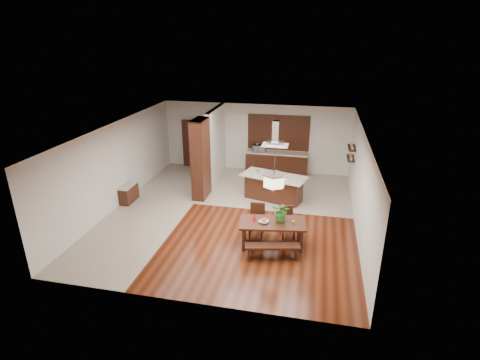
% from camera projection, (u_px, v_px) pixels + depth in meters
% --- Properties ---
extents(room_shell, '(9.00, 9.04, 2.92)m').
position_uv_depth(room_shell, '(231.00, 155.00, 11.78)').
color(room_shell, '#3E180B').
rests_on(room_shell, ground).
extents(tile_hallway, '(2.50, 9.00, 0.01)m').
position_uv_depth(tile_hallway, '(155.00, 206.00, 13.08)').
color(tile_hallway, '#B5A897').
rests_on(tile_hallway, ground).
extents(tile_kitchen, '(5.50, 4.00, 0.01)m').
position_uv_depth(tile_kitchen, '(277.00, 189.00, 14.57)').
color(tile_kitchen, '#B5A897').
rests_on(tile_kitchen, ground).
extents(soffit_band, '(8.00, 9.00, 0.02)m').
position_uv_depth(soffit_band, '(230.00, 130.00, 11.48)').
color(soffit_band, '#38210E').
rests_on(soffit_band, room_shell).
extents(partition_pier, '(0.45, 1.00, 2.90)m').
position_uv_depth(partition_pier, '(201.00, 159.00, 13.37)').
color(partition_pier, black).
rests_on(partition_pier, ground).
extents(partition_stub, '(0.18, 2.40, 2.90)m').
position_uv_depth(partition_stub, '(216.00, 143.00, 15.28)').
color(partition_stub, silver).
rests_on(partition_stub, ground).
extents(hallway_console, '(0.37, 0.88, 0.63)m').
position_uv_depth(hallway_console, '(129.00, 193.00, 13.35)').
color(hallway_console, black).
rests_on(hallway_console, ground).
extents(hallway_doorway, '(1.10, 0.20, 2.10)m').
position_uv_depth(hallway_doorway, '(195.00, 144.00, 16.69)').
color(hallway_doorway, black).
rests_on(hallway_doorway, ground).
extents(rear_counter, '(2.60, 0.62, 0.95)m').
position_uv_depth(rear_counter, '(277.00, 163.00, 15.99)').
color(rear_counter, black).
rests_on(rear_counter, ground).
extents(kitchen_window, '(2.60, 0.08, 1.50)m').
position_uv_depth(kitchen_window, '(278.00, 132.00, 15.76)').
color(kitchen_window, '#96612D').
rests_on(kitchen_window, room_shell).
extents(shelf_lower, '(0.26, 0.90, 0.04)m').
position_uv_depth(shelf_lower, '(351.00, 158.00, 13.63)').
color(shelf_lower, black).
rests_on(shelf_lower, room_shell).
extents(shelf_upper, '(0.26, 0.90, 0.04)m').
position_uv_depth(shelf_upper, '(352.00, 148.00, 13.49)').
color(shelf_upper, black).
rests_on(shelf_upper, room_shell).
extents(dining_table, '(1.94, 1.17, 0.76)m').
position_uv_depth(dining_table, '(272.00, 228.00, 10.48)').
color(dining_table, black).
rests_on(dining_table, ground).
extents(dining_bench, '(1.50, 0.63, 0.41)m').
position_uv_depth(dining_bench, '(272.00, 252.00, 9.99)').
color(dining_bench, black).
rests_on(dining_bench, ground).
extents(dining_chair_left, '(0.45, 0.45, 0.99)m').
position_uv_depth(dining_chair_left, '(257.00, 220.00, 11.04)').
color(dining_chair_left, black).
rests_on(dining_chair_left, ground).
extents(dining_chair_right, '(0.52, 0.52, 0.92)m').
position_uv_depth(dining_chair_right, '(287.00, 222.00, 11.00)').
color(dining_chair_right, black).
rests_on(dining_chair_right, ground).
extents(pendant_lantern, '(0.64, 0.64, 1.31)m').
position_uv_depth(pendant_lantern, '(274.00, 172.00, 9.86)').
color(pendant_lantern, beige).
rests_on(pendant_lantern, room_shell).
extents(foliage_plant, '(0.61, 0.56, 0.58)m').
position_uv_depth(foliage_plant, '(281.00, 212.00, 10.34)').
color(foliage_plant, '#2D6F25').
rests_on(foliage_plant, dining_table).
extents(fruit_bowl, '(0.33, 0.33, 0.06)m').
position_uv_depth(fruit_bowl, '(264.00, 222.00, 10.34)').
color(fruit_bowl, beige).
rests_on(fruit_bowl, dining_table).
extents(napkin_cone, '(0.16, 0.16, 0.21)m').
position_uv_depth(napkin_cone, '(254.00, 217.00, 10.46)').
color(napkin_cone, red).
rests_on(napkin_cone, dining_table).
extents(gold_ornament, '(0.07, 0.07, 0.09)m').
position_uv_depth(gold_ornament, '(293.00, 223.00, 10.26)').
color(gold_ornament, gold).
rests_on(gold_ornament, dining_table).
extents(kitchen_island, '(2.47, 1.58, 0.94)m').
position_uv_depth(kitchen_island, '(274.00, 187.00, 13.47)').
color(kitchen_island, black).
rests_on(kitchen_island, ground).
extents(range_hood, '(0.90, 0.55, 0.87)m').
position_uv_depth(range_hood, '(276.00, 133.00, 12.74)').
color(range_hood, silver).
rests_on(range_hood, room_shell).
extents(island_cup, '(0.14, 0.14, 0.10)m').
position_uv_depth(island_cup, '(285.00, 176.00, 13.10)').
color(island_cup, silver).
rests_on(island_cup, kitchen_island).
extents(microwave, '(0.61, 0.52, 0.28)m').
position_uv_depth(microwave, '(259.00, 148.00, 15.93)').
color(microwave, silver).
rests_on(microwave, rear_counter).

